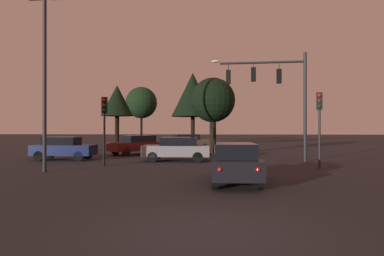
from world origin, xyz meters
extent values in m
plane|color=black|center=(0.00, 24.50, 0.00)|extent=(168.00, 168.00, 0.00)
cylinder|color=#232326|center=(5.84, 14.76, 3.43)|extent=(0.20, 0.20, 6.86)
cylinder|color=#232326|center=(3.19, 14.93, 6.28)|extent=(5.32, 0.49, 0.14)
ellipsoid|color=#F4EACC|center=(0.24, 15.12, 6.43)|extent=(0.56, 0.28, 0.16)
cylinder|color=#232326|center=(4.25, 14.86, 6.06)|extent=(0.05, 0.05, 0.44)
cube|color=black|center=(4.25, 14.86, 5.39)|extent=(0.32, 0.26, 0.90)
sphere|color=red|center=(4.26, 15.00, 5.67)|extent=(0.18, 0.18, 0.18)
sphere|color=#56380C|center=(4.26, 15.00, 5.39)|extent=(0.18, 0.18, 0.18)
sphere|color=#0C4219|center=(4.26, 15.00, 5.11)|extent=(0.18, 0.18, 0.18)
cylinder|color=#232326|center=(2.66, 14.97, 6.13)|extent=(0.05, 0.05, 0.30)
cube|color=black|center=(2.66, 14.97, 5.53)|extent=(0.32, 0.26, 0.90)
sphere|color=red|center=(2.67, 15.10, 5.81)|extent=(0.18, 0.18, 0.18)
sphere|color=#56380C|center=(2.67, 15.10, 5.53)|extent=(0.18, 0.18, 0.18)
sphere|color=#0C4219|center=(2.67, 15.10, 5.25)|extent=(0.18, 0.18, 0.18)
cylinder|color=#232326|center=(1.07, 15.07, 6.06)|extent=(0.05, 0.05, 0.43)
cube|color=black|center=(1.07, 15.07, 5.40)|extent=(0.32, 0.26, 0.90)
sphere|color=red|center=(1.08, 15.21, 5.68)|extent=(0.18, 0.18, 0.18)
sphere|color=#56380C|center=(1.08, 15.21, 5.40)|extent=(0.18, 0.18, 0.18)
sphere|color=#0C4219|center=(1.08, 15.21, 5.12)|extent=(0.18, 0.18, 0.18)
cylinder|color=#232326|center=(5.61, 11.13, 1.53)|extent=(0.12, 0.12, 3.05)
cube|color=black|center=(5.61, 11.13, 3.50)|extent=(0.36, 0.32, 0.90)
sphere|color=red|center=(5.56, 11.00, 3.78)|extent=(0.18, 0.18, 0.18)
sphere|color=#56380C|center=(5.56, 11.00, 3.50)|extent=(0.18, 0.18, 0.18)
sphere|color=#0C4219|center=(5.56, 11.00, 3.22)|extent=(0.18, 0.18, 0.18)
cylinder|color=#232326|center=(-5.93, 11.56, 1.46)|extent=(0.12, 0.12, 2.92)
cube|color=black|center=(-5.93, 11.56, 3.37)|extent=(0.32, 0.26, 0.90)
sphere|color=red|center=(-5.92, 11.42, 3.65)|extent=(0.18, 0.18, 0.18)
sphere|color=#56380C|center=(-5.92, 11.42, 3.37)|extent=(0.18, 0.18, 0.18)
sphere|color=#0C4219|center=(-5.92, 11.42, 3.09)|extent=(0.18, 0.18, 0.18)
cube|color=black|center=(0.91, 6.23, 0.66)|extent=(1.79, 4.12, 0.68)
cube|color=black|center=(0.92, 6.08, 1.26)|extent=(1.52, 2.23, 0.52)
cylinder|color=black|center=(0.13, 7.57, 0.32)|extent=(0.21, 0.64, 0.64)
cylinder|color=black|center=(1.67, 7.59, 0.32)|extent=(0.21, 0.64, 0.64)
cylinder|color=black|center=(0.15, 4.87, 0.32)|extent=(0.21, 0.64, 0.64)
cylinder|color=black|center=(1.70, 4.88, 0.32)|extent=(0.21, 0.64, 0.64)
sphere|color=red|center=(0.32, 4.16, 0.76)|extent=(0.14, 0.14, 0.14)
sphere|color=red|center=(1.55, 4.18, 0.76)|extent=(0.14, 0.14, 0.14)
cube|color=gray|center=(-2.25, 14.59, 0.66)|extent=(4.21, 1.80, 0.68)
cube|color=black|center=(-2.10, 14.59, 1.26)|extent=(2.28, 1.55, 0.52)
cylinder|color=black|center=(-3.63, 13.79, 0.32)|extent=(0.64, 0.20, 0.64)
cylinder|color=black|center=(-3.64, 15.39, 0.32)|extent=(0.64, 0.20, 0.64)
cylinder|color=black|center=(-0.85, 13.80, 0.32)|extent=(0.64, 0.20, 0.64)
cylinder|color=black|center=(-0.86, 15.39, 0.32)|extent=(0.64, 0.20, 0.64)
sphere|color=red|center=(-0.13, 13.97, 0.76)|extent=(0.14, 0.14, 0.14)
sphere|color=red|center=(-0.13, 15.22, 0.76)|extent=(0.14, 0.14, 0.14)
cube|color=#0F1947|center=(-9.75, 14.88, 0.66)|extent=(3.98, 1.75, 0.68)
cube|color=black|center=(-9.90, 14.88, 1.26)|extent=(2.15, 1.50, 0.52)
cylinder|color=black|center=(-8.45, 15.65, 0.32)|extent=(0.64, 0.21, 0.64)
cylinder|color=black|center=(-8.44, 14.13, 0.32)|extent=(0.64, 0.21, 0.64)
cylinder|color=black|center=(-11.07, 15.63, 0.32)|extent=(0.64, 0.21, 0.64)
cylinder|color=black|center=(-11.06, 14.11, 0.32)|extent=(0.64, 0.21, 0.64)
sphere|color=red|center=(-11.75, 15.47, 0.76)|extent=(0.14, 0.14, 0.14)
sphere|color=red|center=(-11.74, 14.26, 0.76)|extent=(0.14, 0.14, 0.14)
cube|color=#473828|center=(-2.38, 25.59, 0.66)|extent=(4.65, 3.27, 0.68)
cube|color=black|center=(-2.52, 25.53, 1.26)|extent=(2.73, 2.33, 0.52)
cylinder|color=black|center=(-1.37, 26.87, 0.32)|extent=(0.67, 0.42, 0.64)
cylinder|color=black|center=(-0.77, 25.31, 0.32)|extent=(0.67, 0.42, 0.64)
cylinder|color=black|center=(-4.00, 25.87, 0.32)|extent=(0.67, 0.42, 0.64)
cylinder|color=black|center=(-3.40, 24.30, 0.32)|extent=(0.67, 0.42, 0.64)
sphere|color=red|center=(-4.62, 25.44, 0.76)|extent=(0.14, 0.14, 0.14)
sphere|color=red|center=(-4.15, 24.21, 0.76)|extent=(0.14, 0.14, 0.14)
cube|color=#4C0F0F|center=(-5.99, 19.71, 0.66)|extent=(4.37, 4.45, 0.68)
cube|color=black|center=(-5.89, 19.82, 1.26)|extent=(2.77, 2.79, 0.52)
cylinder|color=black|center=(-6.44, 18.10, 0.32)|extent=(0.59, 0.60, 0.64)
cylinder|color=black|center=(-7.58, 19.19, 0.32)|extent=(0.59, 0.60, 0.64)
cylinder|color=black|center=(-4.41, 20.23, 0.32)|extent=(0.59, 0.60, 0.64)
cylinder|color=black|center=(-5.54, 21.32, 0.32)|extent=(0.59, 0.60, 0.64)
sphere|color=red|center=(-4.00, 20.89, 0.76)|extent=(0.14, 0.14, 0.14)
sphere|color=red|center=(-4.89, 21.76, 0.76)|extent=(0.14, 0.14, 0.14)
cylinder|color=#232326|center=(-7.94, 8.85, 4.21)|extent=(0.18, 0.18, 8.42)
cylinder|color=black|center=(-9.19, 35.96, 1.99)|extent=(0.29, 0.29, 3.98)
sphere|color=black|center=(-9.19, 35.96, 5.39)|extent=(4.05, 4.05, 4.05)
cylinder|color=black|center=(-2.32, 32.17, 1.73)|extent=(0.47, 0.47, 3.46)
cone|color=black|center=(-2.32, 32.17, 6.00)|extent=(4.95, 4.95, 5.09)
cylinder|color=black|center=(-9.56, 26.35, 1.66)|extent=(0.42, 0.42, 3.32)
cone|color=black|center=(-9.56, 26.35, 4.87)|extent=(3.22, 3.22, 3.09)
cylinder|color=black|center=(0.05, 19.77, 1.55)|extent=(0.51, 0.51, 3.09)
sphere|color=black|center=(0.05, 19.77, 4.32)|extent=(3.51, 3.51, 3.51)
camera|label=1|loc=(0.14, -6.67, 2.09)|focal=31.41mm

